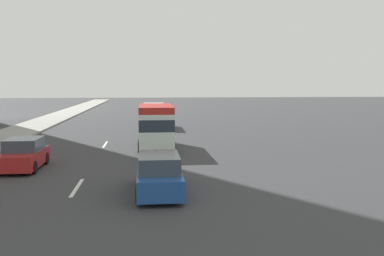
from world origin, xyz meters
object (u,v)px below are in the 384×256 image
Objects in this scene: minibus_lead at (156,125)px; van_second at (154,114)px; car_fourth at (159,174)px; car_third at (24,154)px.

minibus_lead reaches higher than van_second.
minibus_lead is at bearing 179.41° from van_second.
car_third is at bearing 49.87° from car_fourth.
minibus_lead reaches higher than car_third.
minibus_lead is 1.45× the size of car_third.
van_second is 1.26× the size of car_third.
car_fourth is at bearing 179.23° from minibus_lead.
car_third is 8.83m from car_fourth.
car_third is (-20.50, 7.07, -0.61)m from van_second.
car_third is (-6.42, 6.92, -0.86)m from minibus_lead.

